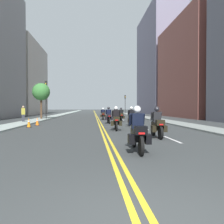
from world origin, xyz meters
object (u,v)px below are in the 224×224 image
Objects in this scene: motorcycle_5 at (121,115)px; street_tree_0 at (41,92)px; motorcycle_2 at (116,120)px; motorcycle_3 at (132,118)px; motorcycle_7 at (116,114)px; traffic_cone_1 at (29,123)px; motorcycle_1 at (157,125)px; motorcycle_0 at (138,133)px; motorcycle_6 at (103,115)px; pedestrian_0 at (23,114)px; motorcycle_4 at (109,117)px; traffic_light_near at (46,93)px; traffic_light_far at (125,101)px; traffic_cone_0 at (37,121)px.

street_tree_0 is at bearing 159.77° from motorcycle_5.
motorcycle_3 is at bearing 66.20° from motorcycle_2.
motorcycle_5 is 6.85m from motorcycle_7.
motorcycle_1 is at bearing -39.12° from traffic_cone_1.
motorcycle_0 is 1.03× the size of motorcycle_7.
motorcycle_6 is 10.19m from pedestrian_0.
motorcycle_3 reaches higher than motorcycle_7.
pedestrian_0 is 0.37× the size of street_tree_0.
motorcycle_0 is 21.65m from motorcycle_6.
motorcycle_0 is at bearing -94.10° from motorcycle_5.
motorcycle_0 is 14.45m from motorcycle_4.
street_tree_0 reaches higher than motorcycle_3.
motorcycle_2 is at bearing -93.50° from motorcycle_7.
motorcycle_6 is (-1.98, 18.09, -0.03)m from motorcycle_1.
motorcycle_0 is at bearing -69.44° from street_tree_0.
motorcycle_7 is 16.91m from traffic_cone_1.
motorcycle_7 is at bearing 59.24° from motorcycle_6.
pedestrian_0 is at bearing 110.53° from traffic_cone_1.
motorcycle_3 reaches higher than motorcycle_0.
motorcycle_7 is at bearing 15.75° from traffic_light_near.
traffic_light_far is at bearing 77.38° from motorcycle_4.
motorcycle_4 is 8.97m from pedestrian_0.
traffic_cone_0 is 0.42× the size of pedestrian_0.
pedestrian_0 reaches higher than motorcycle_3.
motorcycle_1 is 0.98× the size of motorcycle_7.
motorcycle_3 is at bearing -50.14° from traffic_light_near.
motorcycle_6 is (-0.22, 21.65, -0.04)m from motorcycle_0.
street_tree_0 is (-8.31, 22.17, 2.95)m from motorcycle_0.
pedestrian_0 is at bearing -146.77° from motorcycle_6.
motorcycle_2 is 12.24m from pedestrian_0.
motorcycle_4 is at bearing 93.63° from motorcycle_2.
motorcycle_6 reaches higher than traffic_cone_0.
motorcycle_6 is 0.43× the size of street_tree_0.
motorcycle_2 reaches higher than motorcycle_5.
motorcycle_0 reaches higher than motorcycle_1.
motorcycle_3 is 3.84m from motorcycle_4.
pedestrian_0 is (-8.59, -5.49, 0.27)m from motorcycle_6.
traffic_light_near is at bearing 121.26° from motorcycle_2.
motorcycle_2 is at bearing -35.70° from traffic_cone_0.
pedestrian_0 is (-2.15, 5.75, 0.53)m from traffic_cone_1.
motorcycle_5 is (1.74, 3.74, -0.03)m from motorcycle_4.
traffic_light_near is 25.25m from traffic_light_far.
motorcycle_1 is 21.22m from traffic_light_near.
traffic_cone_1 is 35.57m from traffic_light_far.
motorcycle_6 is at bearing 90.67° from motorcycle_4.
pedestrian_0 reaches higher than traffic_cone_0.
street_tree_0 is (-14.26, -21.40, 0.53)m from traffic_light_far.
traffic_light_far is (12.60, 33.16, 2.71)m from traffic_cone_1.
motorcycle_4 reaches higher than motorcycle_1.
traffic_cone_0 is at bearing -120.91° from motorcycle_7.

